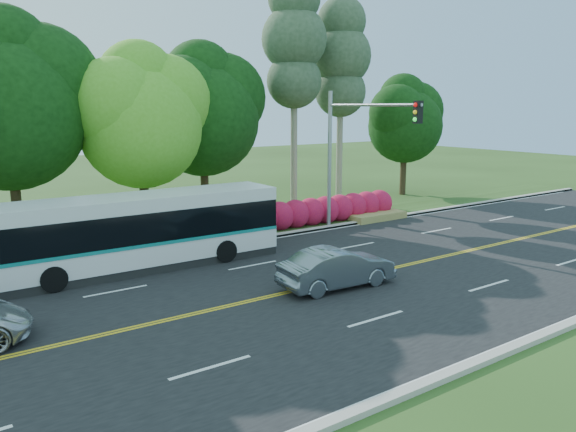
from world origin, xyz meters
TOP-DOWN VIEW (x-y plane):
  - ground at (0.00, 0.00)m, footprint 120.00×120.00m
  - road at (0.00, 0.00)m, footprint 60.00×14.00m
  - curb_north at (0.00, 7.15)m, footprint 60.00×0.30m
  - curb_south at (0.00, -7.15)m, footprint 60.00×0.30m
  - grass_verge at (0.00, 9.00)m, footprint 60.00×4.00m
  - lane_markings at (-0.09, 0.00)m, footprint 57.60×13.82m
  - tree_row at (-5.15, 12.13)m, footprint 44.70×9.10m
  - bougainvillea_hedge at (7.18, 8.15)m, footprint 9.50×2.25m
  - traffic_signal at (6.49, 5.40)m, footprint 0.42×6.10m
  - transit_bus at (-4.23, 5.66)m, footprint 11.04×2.52m
  - sedan at (0.49, -0.52)m, footprint 4.31×1.76m

SIDE VIEW (x-z plane):
  - ground at x=0.00m, z-range 0.00..0.00m
  - road at x=0.00m, z-range 0.00..0.02m
  - lane_markings at x=-0.09m, z-range 0.02..0.02m
  - grass_verge at x=0.00m, z-range 0.00..0.10m
  - curb_north at x=0.00m, z-range 0.00..0.15m
  - curb_south at x=0.00m, z-range 0.00..0.15m
  - sedan at x=0.49m, z-range 0.02..1.41m
  - bougainvillea_hedge at x=7.18m, z-range -0.03..1.47m
  - transit_bus at x=-4.23m, z-range 0.01..2.89m
  - traffic_signal at x=6.49m, z-range 1.17..8.17m
  - tree_row at x=-5.15m, z-range -0.19..13.65m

